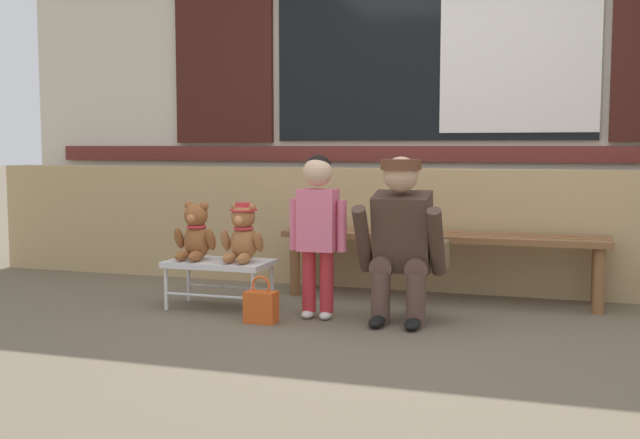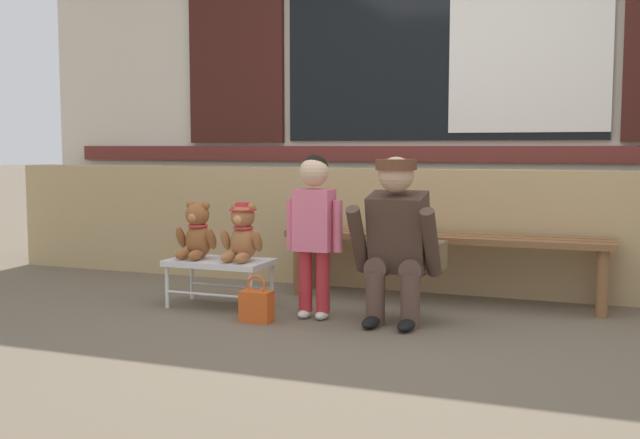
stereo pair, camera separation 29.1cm
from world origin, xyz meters
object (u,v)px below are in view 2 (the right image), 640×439
small_display_bench (220,265)px  handbag_on_ground (257,305)px  teddy_bear_with_hat (242,233)px  wooden_bench_long (444,244)px  child_standing (314,218)px  adult_crouching (399,240)px  teddy_bear_plain (197,233)px

small_display_bench → handbag_on_ground: size_ratio=2.35×
teddy_bear_with_hat → handbag_on_ground: size_ratio=1.34×
wooden_bench_long → child_standing: size_ratio=2.19×
teddy_bear_with_hat → handbag_on_ground: bearing=-51.0°
wooden_bench_long → small_display_bench: bearing=-151.7°
wooden_bench_long → child_standing: (-0.60, -0.77, 0.22)m
small_display_bench → adult_crouching: adult_crouching is taller
small_display_bench → teddy_bear_plain: teddy_bear_plain is taller
handbag_on_ground → adult_crouching: bearing=19.0°
teddy_bear_plain → teddy_bear_with_hat: (0.32, 0.00, 0.01)m
wooden_bench_long → teddy_bear_with_hat: bearing=-148.4°
teddy_bear_with_hat → adult_crouching: (1.01, -0.03, 0.01)m
small_display_bench → teddy_bear_with_hat: 0.26m
teddy_bear_plain → child_standing: 0.85m
small_display_bench → adult_crouching: 1.19m
teddy_bear_plain → handbag_on_ground: (0.56, -0.29, -0.37)m
adult_crouching → handbag_on_ground: bearing=-161.0°
handbag_on_ground → teddy_bear_with_hat: bearing=129.0°
teddy_bear_plain → handbag_on_ground: size_ratio=1.34×
teddy_bear_with_hat → child_standing: (0.51, -0.09, 0.12)m
child_standing → handbag_on_ground: (-0.27, -0.21, -0.50)m
wooden_bench_long → child_standing: child_standing is taller
child_standing → small_display_bench: bearing=173.0°
small_display_bench → handbag_on_ground: (0.40, -0.29, -0.17)m
small_display_bench → child_standing: child_standing is taller
wooden_bench_long → teddy_bear_plain: 1.59m
teddy_bear_plain → small_display_bench: bearing=-0.5°
wooden_bench_long → teddy_bear_plain: size_ratio=5.78×
small_display_bench → child_standing: (0.67, -0.08, 0.33)m
wooden_bench_long → child_standing: 1.00m
teddy_bear_plain → child_standing: bearing=-5.8°
child_standing → adult_crouching: child_standing is taller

